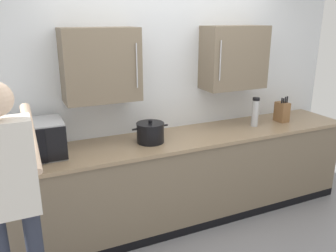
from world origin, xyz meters
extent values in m
cube|color=silver|center=(0.00, 1.04, 1.41)|extent=(4.19, 0.10, 2.81)
cube|color=#756651|center=(-0.71, 0.83, 1.65)|extent=(0.68, 0.32, 0.65)
cylinder|color=#B7BABF|center=(-0.43, 0.65, 1.65)|extent=(0.01, 0.01, 0.39)
cube|color=#756651|center=(0.71, 0.83, 1.65)|extent=(0.68, 0.32, 0.65)
cylinder|color=#B7BABF|center=(0.43, 0.65, 1.65)|extent=(0.01, 0.01, 0.39)
cube|color=#756651|center=(0.00, 0.66, 0.44)|extent=(3.82, 0.63, 0.89)
cube|color=#937A5B|center=(0.00, 0.66, 0.90)|extent=(3.86, 0.67, 0.03)
cube|color=black|center=(0.00, 0.37, 0.04)|extent=(3.82, 0.04, 0.09)
cube|color=#B7BABF|center=(-1.40, 0.71, 1.08)|extent=(0.58, 0.37, 0.31)
cube|color=beige|center=(-1.48, 0.70, 1.08)|extent=(0.38, 0.32, 0.25)
cube|color=black|center=(-1.19, 0.52, 1.08)|extent=(0.16, 0.01, 0.29)
cube|color=black|center=(-1.48, 0.52, 1.08)|extent=(0.42, 0.03, 0.29)
cube|color=brown|center=(1.30, 0.67, 1.03)|extent=(0.11, 0.15, 0.22)
cylinder|color=black|center=(1.26, 0.65, 1.17)|extent=(0.02, 0.02, 0.06)
cylinder|color=black|center=(1.29, 0.65, 1.17)|extent=(0.02, 0.02, 0.06)
cylinder|color=black|center=(1.32, 0.65, 1.18)|extent=(0.02, 0.02, 0.07)
cylinder|color=black|center=(1.34, 0.65, 1.18)|extent=(0.02, 0.02, 0.07)
cylinder|color=black|center=(-0.32, 0.65, 1.01)|extent=(0.26, 0.26, 0.17)
cylinder|color=black|center=(-0.32, 0.65, 1.10)|extent=(0.26, 0.26, 0.02)
cylinder|color=black|center=(-0.32, 0.65, 1.13)|extent=(0.04, 0.04, 0.03)
cylinder|color=black|center=(-0.47, 0.65, 1.07)|extent=(0.05, 0.02, 0.02)
cylinder|color=black|center=(-0.16, 0.65, 1.07)|extent=(0.05, 0.02, 0.02)
cylinder|color=#B7BABF|center=(0.91, 0.65, 1.06)|extent=(0.07, 0.07, 0.29)
cylinder|color=black|center=(0.91, 0.65, 1.22)|extent=(0.08, 0.08, 0.03)
cube|color=silver|center=(-1.55, -0.15, 1.21)|extent=(0.34, 0.20, 0.60)
cylinder|color=beige|center=(-1.39, 0.11, 1.30)|extent=(0.08, 0.56, 0.36)
camera|label=1|loc=(-1.46, -2.26, 2.07)|focal=37.05mm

